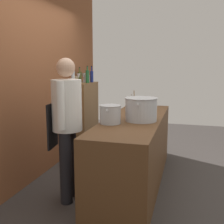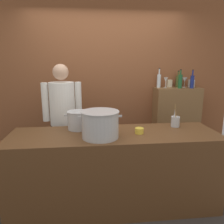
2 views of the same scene
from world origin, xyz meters
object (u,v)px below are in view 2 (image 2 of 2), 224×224
at_px(stockpot_large, 100,124).
at_px(wine_glass_short, 166,80).
at_px(spice_tin_silver, 191,84).
at_px(wine_bottle_olive, 178,81).
at_px(spice_tin_cream, 169,83).
at_px(chef, 63,115).
at_px(wine_bottle_cobalt, 192,81).
at_px(utensil_crock, 175,121).
at_px(wine_bottle_clear, 159,80).
at_px(wine_bottle_green, 180,81).
at_px(stockpot_small, 78,120).
at_px(wine_glass_tall, 185,80).
at_px(butter_jar, 139,131).

relative_size(stockpot_large, wine_glass_short, 2.64).
relative_size(wine_glass_short, spice_tin_silver, 1.35).
xyz_separation_m(wine_bottle_olive, spice_tin_cream, (-0.14, 0.03, -0.04)).
relative_size(wine_bottle_olive, spice_tin_silver, 2.14).
xyz_separation_m(chef, wine_bottle_cobalt, (2.05, 0.43, 0.41)).
bearing_deg(utensil_crock, wine_bottle_clear, 83.76).
relative_size(wine_bottle_cobalt, spice_tin_silver, 2.32).
bearing_deg(wine_bottle_cobalt, spice_tin_silver, 68.47).
bearing_deg(wine_bottle_clear, spice_tin_cream, 13.64).
bearing_deg(spice_tin_cream, wine_glass_short, -132.47).
height_order(chef, wine_bottle_cobalt, chef).
height_order(utensil_crock, wine_bottle_olive, wine_bottle_olive).
bearing_deg(wine_bottle_clear, wine_glass_short, -33.81).
distance_m(wine_bottle_green, wine_bottle_olive, 0.16).
xyz_separation_m(utensil_crock, wine_bottle_olive, (0.45, 1.08, 0.40)).
distance_m(chef, wine_bottle_cobalt, 2.13).
xyz_separation_m(chef, stockpot_small, (0.23, -0.45, 0.04)).
distance_m(chef, wine_glass_short, 1.77).
relative_size(chef, spice_tin_silver, 12.78).
distance_m(wine_bottle_clear, spice_tin_silver, 0.56).
height_order(wine_bottle_olive, wine_bottle_cobalt, wine_bottle_cobalt).
relative_size(wine_bottle_olive, spice_tin_cream, 2.23).
distance_m(stockpot_small, wine_bottle_clear, 1.71).
bearing_deg(wine_bottle_clear, wine_glass_tall, -2.40).
distance_m(stockpot_small, wine_bottle_green, 1.88).
height_order(chef, butter_jar, chef).
height_order(utensil_crock, wine_bottle_cobalt, wine_bottle_cobalt).
height_order(stockpot_large, wine_bottle_green, wine_bottle_green).
height_order(utensil_crock, spice_tin_cream, spice_tin_cream).
bearing_deg(chef, wine_glass_tall, -171.30).
bearing_deg(wine_bottle_green, spice_tin_silver, 23.04).
bearing_deg(wine_bottle_olive, wine_bottle_clear, -177.72).
bearing_deg(wine_glass_tall, utensil_crock, -117.95).
bearing_deg(wine_bottle_green, wine_bottle_cobalt, -3.06).
xyz_separation_m(chef, wine_bottle_olive, (1.88, 0.60, 0.40)).
distance_m(stockpot_large, wine_bottle_olive, 1.99).
relative_size(spice_tin_cream, spice_tin_silver, 0.96).
bearing_deg(spice_tin_silver, wine_glass_short, -177.53).
xyz_separation_m(chef, wine_glass_short, (1.63, 0.52, 0.42)).
height_order(wine_glass_short, wine_glass_tall, wine_glass_short).
bearing_deg(butter_jar, wine_bottle_olive, 53.52).
height_order(butter_jar, spice_tin_cream, spice_tin_cream).
distance_m(butter_jar, spice_tin_silver, 1.75).
xyz_separation_m(butter_jar, wine_bottle_olive, (0.96, 1.29, 0.43)).
height_order(stockpot_large, wine_glass_tall, wine_glass_tall).
bearing_deg(wine_glass_tall, stockpot_small, -149.77).
relative_size(chef, wine_bottle_clear, 5.15).
xyz_separation_m(stockpot_small, wine_glass_short, (1.40, 0.97, 0.38)).
relative_size(wine_glass_short, spice_tin_cream, 1.40).
relative_size(butter_jar, wine_glass_short, 0.56).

